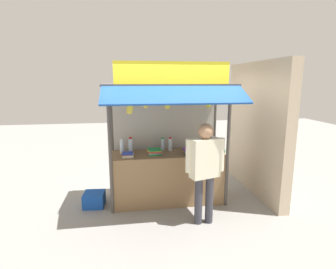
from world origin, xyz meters
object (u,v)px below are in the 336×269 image
object	(u,v)px
water_bottle_center	(213,144)
banana_bunch_inner_right	(209,103)
magazine_stack_back_right	(155,152)
banana_bunch_rightmost	(130,109)
water_bottle_far_left	(170,144)
magazine_stack_far_right	(217,150)
water_bottle_back_left	(131,145)
banana_bunch_leftmost	(146,104)
water_bottle_front_right	(163,144)
magazine_stack_right	(128,155)
banana_bunch_inner_left	(168,104)
plastic_crate	(94,199)
magazine_stack_mid_right	(190,152)
water_bottle_front_left	(122,147)
vendor_person	(205,165)

from	to	relation	value
water_bottle_center	banana_bunch_inner_right	xyz separation A→B (m)	(-0.29, -0.60, 0.85)
magazine_stack_back_right	banana_bunch_rightmost	xyz separation A→B (m)	(-0.43, -0.41, 0.83)
water_bottle_far_left	magazine_stack_far_right	bearing A→B (deg)	-15.10
water_bottle_back_left	banana_bunch_leftmost	bearing A→B (deg)	-67.96
water_bottle_front_right	magazine_stack_far_right	xyz separation A→B (m)	(1.00, -0.28, -0.08)
water_bottle_far_left	magazine_stack_right	distance (m)	0.85
magazine_stack_right	magazine_stack_far_right	xyz separation A→B (m)	(1.67, 0.03, 0.01)
water_bottle_center	banana_bunch_inner_left	xyz separation A→B (m)	(-0.98, -0.60, 0.84)
banana_bunch_inner_left	plastic_crate	xyz separation A→B (m)	(-1.29, 0.42, -1.75)
banana_bunch_leftmost	banana_bunch_inner_left	bearing A→B (deg)	-0.06
magazine_stack_mid_right	banana_bunch_rightmost	xyz separation A→B (m)	(-1.07, -0.30, 0.83)
magazine_stack_mid_right	plastic_crate	xyz separation A→B (m)	(-1.75, 0.11, -0.86)
water_bottle_front_right	banana_bunch_inner_right	size ratio (longest dim) A/B	0.99
magazine_stack_right	banana_bunch_leftmost	xyz separation A→B (m)	(0.31, -0.35, 0.92)
magazine_stack_back_right	banana_bunch_inner_left	world-z (taller)	banana_bunch_inner_left
water_bottle_front_left	vendor_person	size ratio (longest dim) A/B	0.16
water_bottle_far_left	water_bottle_center	xyz separation A→B (m)	(0.84, -0.02, -0.02)
water_bottle_far_left	water_bottle_front_left	bearing A→B (deg)	-176.48
water_bottle_front_right	magazine_stack_far_right	size ratio (longest dim) A/B	0.86
water_bottle_back_left	banana_bunch_inner_left	world-z (taller)	banana_bunch_inner_left
plastic_crate	water_bottle_front_right	bearing A→B (deg)	10.99
water_bottle_back_left	water_bottle_center	world-z (taller)	water_bottle_back_left
magazine_stack_right	banana_bunch_rightmost	size ratio (longest dim) A/B	0.84
water_bottle_back_left	magazine_stack_far_right	world-z (taller)	water_bottle_back_left
water_bottle_front_right	banana_bunch_leftmost	xyz separation A→B (m)	(-0.36, -0.67, 0.83)
water_bottle_front_left	magazine_stack_far_right	distance (m)	1.78
magazine_stack_right	magazine_stack_back_right	xyz separation A→B (m)	(0.48, 0.06, 0.02)
banana_bunch_inner_left	banana_bunch_leftmost	distance (m)	0.35
water_bottle_front_right	plastic_crate	distance (m)	1.62
banana_bunch_rightmost	magazine_stack_back_right	bearing A→B (deg)	43.66
water_bottle_center	banana_bunch_leftmost	distance (m)	1.69
water_bottle_front_left	water_bottle_center	world-z (taller)	water_bottle_front_left
water_bottle_front_right	banana_bunch_inner_right	bearing A→B (deg)	-44.35
magazine_stack_far_right	water_bottle_front_left	bearing A→B (deg)	174.29
magazine_stack_back_right	magazine_stack_mid_right	world-z (taller)	magazine_stack_mid_right
plastic_crate	banana_bunch_leftmost	bearing A→B (deg)	-24.01
water_bottle_front_left	water_bottle_center	xyz separation A→B (m)	(1.75, 0.03, -0.02)
vendor_person	plastic_crate	size ratio (longest dim) A/B	4.47
water_bottle_center	magazine_stack_mid_right	world-z (taller)	water_bottle_center
magazine_stack_mid_right	banana_bunch_inner_left	world-z (taller)	banana_bunch_inner_left
water_bottle_center	magazine_stack_back_right	bearing A→B (deg)	-171.10
magazine_stack_back_right	banana_bunch_inner_left	size ratio (longest dim) A/B	1.10
water_bottle_center	magazine_stack_back_right	distance (m)	1.18
magazine_stack_back_right	banana_bunch_inner_left	xyz separation A→B (m)	(0.18, -0.42, 0.90)
magazine_stack_mid_right	vendor_person	bearing A→B (deg)	-85.80
water_bottle_far_left	banana_bunch_inner_left	distance (m)	1.04
water_bottle_back_left	magazine_stack_mid_right	bearing A→B (deg)	-16.63
water_bottle_back_left	water_bottle_front_right	size ratio (longest dim) A/B	1.14
water_bottle_center	magazine_stack_mid_right	bearing A→B (deg)	-150.72
water_bottle_front_left	banana_bunch_leftmost	bearing A→B (deg)	-53.94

